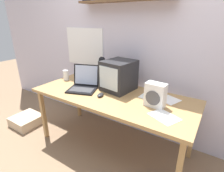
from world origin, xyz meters
The scene contains 13 objects.
ground_plane centered at (0.00, 0.00, 0.00)m, with size 12.00×12.00×0.00m, color #866A50.
back_wall centered at (-0.01, 0.52, 1.32)m, with size 5.60×0.24×2.60m.
corner_desk centered at (0.00, 0.00, 0.66)m, with size 1.84×0.78×0.71m.
crt_monitor centered at (-0.01, 0.17, 0.89)m, with size 0.37×0.40×0.35m.
laptop centered at (-0.38, -0.04, 0.78)m, with size 0.41×0.40×0.27m.
desk_lamp centered at (-0.29, 0.23, 0.95)m, with size 0.11×0.15×0.36m.
juice_glass centered at (-0.80, 0.07, 0.78)m, with size 0.08×0.08×0.14m.
space_heater centered at (0.50, -0.01, 0.83)m, with size 0.20×0.13×0.24m.
computer_mouse centered at (-0.08, -0.12, 0.73)m, with size 0.08×0.12×0.03m.
open_notebook centered at (0.64, -0.16, 0.72)m, with size 0.29×0.26×0.00m.
printed_handout centered at (0.39, 0.15, 0.72)m, with size 0.23×0.18×0.00m.
loose_paper_near_monitor centered at (0.58, 0.20, 0.72)m, with size 0.24×0.24×0.00m.
floor_cushion centered at (-1.35, -0.30, 0.07)m, with size 0.38×0.38×0.14m.
Camera 1 is at (0.98, -1.51, 1.51)m, focal length 28.00 mm.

